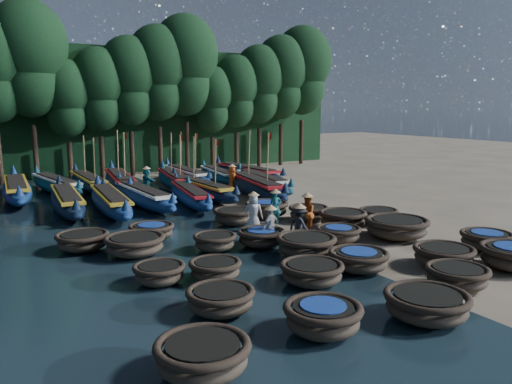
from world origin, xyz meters
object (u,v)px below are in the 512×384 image
coracle_2 (427,304)px  coracle_17 (261,237)px  coracle_15 (135,244)px  coracle_19 (378,215)px  coracle_16 (215,241)px  fisherman_4 (271,225)px  coracle_7 (359,259)px  fisherman_5 (147,180)px  long_boat_10 (17,190)px  coracle_12 (306,245)px  coracle_18 (343,219)px  coracle_20 (82,241)px  coracle_3 (457,276)px  long_boat_15 (186,175)px  coracle_8 (444,255)px  coracle_23 (267,208)px  long_boat_12 (88,182)px  coracle_5 (220,299)px  long_boat_4 (143,196)px  fisherman_0 (254,211)px  long_boat_13 (120,181)px  fisherman_6 (232,178)px  coracle_14 (397,227)px  long_boat_2 (67,201)px  coracle_0 (202,356)px  long_boat_6 (202,189)px  long_boat_7 (255,186)px  coracle_21 (152,231)px  fisherman_1 (275,205)px  long_boat_8 (262,182)px  long_boat_17 (247,173)px  coracle_13 (338,233)px  coracle_10 (159,273)px  coracle_9 (486,240)px  long_boat_3 (110,201)px  long_boat_11 (56,185)px  coracle_6 (312,272)px  fisherman_2 (307,213)px  fisherman_3 (300,225)px  long_boat_14 (174,180)px  coracle_11 (215,269)px

coracle_2 → coracle_17: bearing=91.1°
coracle_15 → coracle_19: size_ratio=1.23×
coracle_16 → fisherman_4: 2.29m
coracle_7 → fisherman_5: (-1.29, 17.68, 0.46)m
long_boat_10 → coracle_12: bearing=-62.7°
coracle_18 → coracle_20: bearing=166.8°
coracle_3 → coracle_17: same height
long_boat_15 → fisherman_5: size_ratio=4.53×
coracle_8 → fisherman_5: 19.26m
coracle_23 → long_boat_12: 13.72m
coracle_5 → coracle_18: bearing=31.5°
long_boat_4 → fisherman_0: bearing=-74.6°
long_boat_13 → fisherman_6: long_boat_13 is taller
coracle_14 → fisherman_6: bearing=92.3°
coracle_3 → long_boat_2: (-7.93, 17.46, 0.18)m
coracle_5 → long_boat_15: 22.79m
coracle_14 → long_boat_12: 20.29m
coracle_0 → coracle_20: (-0.20, 10.37, -0.03)m
long_boat_6 → long_boat_7: 3.21m
coracle_21 → fisherman_1: bearing=-1.2°
long_boat_6 → long_boat_7: size_ratio=0.93×
coracle_23 → long_boat_6: long_boat_6 is taller
fisherman_5 → long_boat_2: bearing=112.8°
long_boat_8 → coracle_12: bearing=-107.7°
coracle_21 → long_boat_7: (8.66, 6.41, 0.24)m
coracle_0 → long_boat_17: (13.81, 22.42, 0.18)m
coracle_13 → long_boat_12: 18.69m
coracle_10 → coracle_9: bearing=-13.1°
fisherman_5 → coracle_0: bearing=157.8°
long_boat_3 → coracle_5: bearing=-88.5°
long_boat_13 → fisherman_1: bearing=-66.1°
coracle_0 → fisherman_5: fisherman_5 is taller
coracle_0 → long_boat_3: size_ratio=0.24×
long_boat_7 → long_boat_11: size_ratio=1.10×
coracle_3 → fisherman_0: fisherman_0 is taller
coracle_6 → fisherman_2: 6.33m
coracle_7 → coracle_8: (2.77, -1.15, 0.01)m
coracle_18 → coracle_23: size_ratio=1.13×
long_boat_6 → coracle_10: bearing=-121.8°
coracle_23 → long_boat_13: 12.13m
long_boat_8 → fisherman_3: bearing=-107.5°
fisherman_0 → long_boat_4: bearing=-37.4°
coracle_6 → fisherman_0: (1.80, 6.59, 0.50)m
fisherman_1 → coracle_0: bearing=-100.0°
coracle_12 → long_boat_11: bearing=106.5°
coracle_23 → long_boat_14: long_boat_14 is taller
long_boat_2 → long_boat_10: bearing=115.4°
coracle_11 → coracle_23: coracle_23 is taller
long_boat_11 → fisherman_4: (5.22, -16.66, 0.28)m
long_boat_17 → fisherman_0: 14.55m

